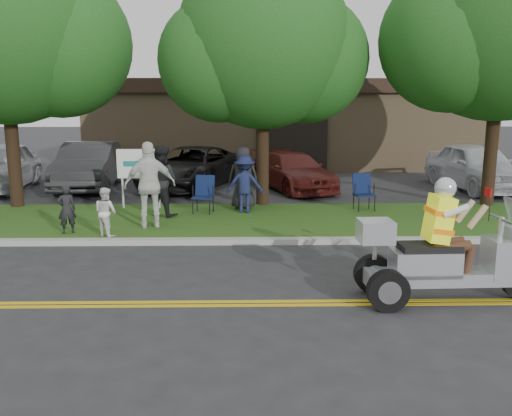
{
  "coord_description": "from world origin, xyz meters",
  "views": [
    {
      "loc": [
        0.02,
        -8.29,
        3.01
      ],
      "look_at": [
        0.21,
        2.0,
        1.0
      ],
      "focal_mm": 38.0,
      "sensor_mm": 36.0,
      "label": 1
    }
  ],
  "objects_px": {
    "parked_car_mid": "(192,168)",
    "parked_car_far_right": "(476,166)",
    "parked_car_left": "(89,166)",
    "parked_car_right": "(293,171)",
    "spectator_adult_right": "(150,185)",
    "lawn_chair_a": "(204,192)",
    "trike_scooter": "(443,258)",
    "spectator_adult_mid": "(162,181)",
    "lawn_chair_b": "(363,190)"
  },
  "relations": [
    {
      "from": "parked_car_mid",
      "to": "parked_car_far_right",
      "type": "distance_m",
      "value": 9.93
    },
    {
      "from": "parked_car_left",
      "to": "parked_car_far_right",
      "type": "height_order",
      "value": "parked_car_far_right"
    },
    {
      "from": "parked_car_mid",
      "to": "parked_car_right",
      "type": "relative_size",
      "value": 1.18
    },
    {
      "from": "spectator_adult_right",
      "to": "parked_car_right",
      "type": "distance_m",
      "value": 7.28
    },
    {
      "from": "parked_car_right",
      "to": "lawn_chair_a",
      "type": "bearing_deg",
      "value": -141.94
    },
    {
      "from": "trike_scooter",
      "to": "parked_car_left",
      "type": "xyz_separation_m",
      "value": [
        -8.53,
        11.19,
        0.14
      ]
    },
    {
      "from": "lawn_chair_a",
      "to": "parked_car_mid",
      "type": "distance_m",
      "value": 4.93
    },
    {
      "from": "parked_car_mid",
      "to": "parked_car_right",
      "type": "height_order",
      "value": "parked_car_mid"
    },
    {
      "from": "parked_car_mid",
      "to": "parked_car_left",
      "type": "bearing_deg",
      "value": -159.58
    },
    {
      "from": "spectator_adult_mid",
      "to": "parked_car_far_right",
      "type": "xyz_separation_m",
      "value": [
        10.15,
        4.7,
        -0.19
      ]
    },
    {
      "from": "lawn_chair_b",
      "to": "parked_car_left",
      "type": "height_order",
      "value": "parked_car_left"
    },
    {
      "from": "parked_car_left",
      "to": "lawn_chair_b",
      "type": "bearing_deg",
      "value": -31.33
    },
    {
      "from": "parked_car_left",
      "to": "parked_car_mid",
      "type": "bearing_deg",
      "value": -2.79
    },
    {
      "from": "trike_scooter",
      "to": "parked_car_right",
      "type": "bearing_deg",
      "value": 95.27
    },
    {
      "from": "lawn_chair_a",
      "to": "spectator_adult_right",
      "type": "height_order",
      "value": "spectator_adult_right"
    },
    {
      "from": "spectator_adult_mid",
      "to": "parked_car_far_right",
      "type": "distance_m",
      "value": 11.19
    },
    {
      "from": "spectator_adult_mid",
      "to": "parked_car_left",
      "type": "relative_size",
      "value": 0.37
    },
    {
      "from": "spectator_adult_mid",
      "to": "parked_car_right",
      "type": "bearing_deg",
      "value": -99.25
    },
    {
      "from": "spectator_adult_right",
      "to": "trike_scooter",
      "type": "bearing_deg",
      "value": 123.73
    },
    {
      "from": "lawn_chair_a",
      "to": "spectator_adult_right",
      "type": "bearing_deg",
      "value": -112.21
    },
    {
      "from": "lawn_chair_a",
      "to": "parked_car_far_right",
      "type": "bearing_deg",
      "value": 35.65
    },
    {
      "from": "parked_car_right",
      "to": "trike_scooter",
      "type": "bearing_deg",
      "value": -102.71
    },
    {
      "from": "trike_scooter",
      "to": "spectator_adult_right",
      "type": "xyz_separation_m",
      "value": [
        -5.25,
        4.66,
        0.44
      ]
    },
    {
      "from": "lawn_chair_b",
      "to": "spectator_adult_mid",
      "type": "relative_size",
      "value": 0.54
    },
    {
      "from": "trike_scooter",
      "to": "parked_car_left",
      "type": "distance_m",
      "value": 14.07
    },
    {
      "from": "trike_scooter",
      "to": "lawn_chair_b",
      "type": "height_order",
      "value": "trike_scooter"
    },
    {
      "from": "lawn_chair_b",
      "to": "parked_car_far_right",
      "type": "height_order",
      "value": "parked_car_far_right"
    },
    {
      "from": "lawn_chair_a",
      "to": "spectator_adult_mid",
      "type": "relative_size",
      "value": 0.54
    },
    {
      "from": "spectator_adult_mid",
      "to": "lawn_chair_b",
      "type": "bearing_deg",
      "value": -143.38
    },
    {
      "from": "parked_car_far_right",
      "to": "lawn_chair_a",
      "type": "bearing_deg",
      "value": -160.65
    },
    {
      "from": "spectator_adult_right",
      "to": "parked_car_mid",
      "type": "relative_size",
      "value": 0.38
    },
    {
      "from": "spectator_adult_right",
      "to": "spectator_adult_mid",
      "type": "bearing_deg",
      "value": -107.79
    },
    {
      "from": "spectator_adult_mid",
      "to": "parked_car_left",
      "type": "distance_m",
      "value": 6.22
    },
    {
      "from": "spectator_adult_mid",
      "to": "spectator_adult_right",
      "type": "height_order",
      "value": "spectator_adult_right"
    },
    {
      "from": "parked_car_mid",
      "to": "parked_car_far_right",
      "type": "xyz_separation_m",
      "value": [
        9.91,
        -0.62,
        0.1
      ]
    },
    {
      "from": "spectator_adult_mid",
      "to": "parked_car_mid",
      "type": "xyz_separation_m",
      "value": [
        0.25,
        5.32,
        -0.29
      ]
    },
    {
      "from": "trike_scooter",
      "to": "parked_car_left",
      "type": "relative_size",
      "value": 0.59
    },
    {
      "from": "lawn_chair_b",
      "to": "trike_scooter",
      "type": "bearing_deg",
      "value": -100.46
    },
    {
      "from": "lawn_chair_a",
      "to": "parked_car_right",
      "type": "xyz_separation_m",
      "value": [
        2.75,
        4.41,
        -0.02
      ]
    },
    {
      "from": "lawn_chair_a",
      "to": "spectator_adult_mid",
      "type": "bearing_deg",
      "value": -146.26
    },
    {
      "from": "lawn_chair_b",
      "to": "parked_car_mid",
      "type": "relative_size",
      "value": 0.19
    },
    {
      "from": "parked_car_far_right",
      "to": "lawn_chair_b",
      "type": "bearing_deg",
      "value": -145.98
    },
    {
      "from": "spectator_adult_right",
      "to": "parked_car_right",
      "type": "relative_size",
      "value": 0.45
    },
    {
      "from": "parked_car_left",
      "to": "parked_car_right",
      "type": "relative_size",
      "value": 1.11
    },
    {
      "from": "lawn_chair_a",
      "to": "parked_car_right",
      "type": "distance_m",
      "value": 5.2
    },
    {
      "from": "lawn_chair_a",
      "to": "lawn_chair_b",
      "type": "distance_m",
      "value": 4.34
    },
    {
      "from": "parked_car_far_right",
      "to": "parked_car_mid",
      "type": "bearing_deg",
      "value": 170.75
    },
    {
      "from": "parked_car_left",
      "to": "spectator_adult_right",
      "type": "bearing_deg",
      "value": -67.4
    },
    {
      "from": "lawn_chair_b",
      "to": "parked_car_right",
      "type": "distance_m",
      "value": 4.41
    },
    {
      "from": "trike_scooter",
      "to": "parked_car_right",
      "type": "xyz_separation_m",
      "value": [
        -1.37,
        10.81,
        -0.03
      ]
    }
  ]
}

